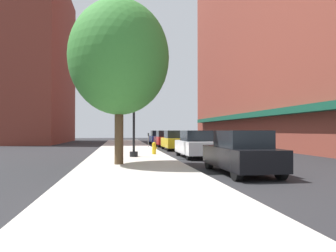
% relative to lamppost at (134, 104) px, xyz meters
% --- Properties ---
extents(ground_plane, '(90.00, 90.00, 0.00)m').
position_rel_lamppost_xyz_m(ground_plane, '(3.77, 7.05, -3.20)').
color(ground_plane, '#232326').
extents(sidewalk_slab, '(4.80, 50.00, 0.12)m').
position_rel_lamppost_xyz_m(sidewalk_slab, '(-0.23, 8.05, -3.14)').
color(sidewalk_slab, '#B7B2A8').
rests_on(sidewalk_slab, ground).
extents(building_right_brick, '(6.80, 40.00, 29.31)m').
position_rel_lamppost_xyz_m(building_right_brick, '(14.76, 11.05, 11.43)').
color(building_right_brick, brown).
rests_on(building_right_brick, ground).
extents(building_far_background, '(6.80, 18.00, 21.68)m').
position_rel_lamppost_xyz_m(building_far_background, '(-11.24, 26.05, 7.62)').
color(building_far_background, brown).
rests_on(building_far_background, ground).
extents(lamppost, '(0.48, 0.48, 5.90)m').
position_rel_lamppost_xyz_m(lamppost, '(0.00, 0.00, 0.00)').
color(lamppost, black).
rests_on(lamppost, sidewalk_slab).
extents(fire_hydrant, '(0.33, 0.26, 0.79)m').
position_rel_lamppost_xyz_m(fire_hydrant, '(1.39, 1.78, -2.68)').
color(fire_hydrant, gold).
rests_on(fire_hydrant, sidewalk_slab).
extents(parking_meter_near, '(0.14, 0.09, 1.31)m').
position_rel_lamppost_xyz_m(parking_meter_near, '(1.82, 10.54, -2.25)').
color(parking_meter_near, slate).
rests_on(parking_meter_near, sidewalk_slab).
extents(tree_near, '(4.59, 4.59, 7.53)m').
position_rel_lamppost_xyz_m(tree_near, '(-0.85, -3.91, 1.80)').
color(tree_near, '#4C3823').
rests_on(tree_near, sidewalk_slab).
extents(car_black, '(1.80, 4.30, 1.66)m').
position_rel_lamppost_xyz_m(car_black, '(3.77, -6.99, -2.39)').
color(car_black, black).
rests_on(car_black, ground).
extents(car_white, '(1.80, 4.30, 1.66)m').
position_rel_lamppost_xyz_m(car_white, '(3.77, 0.15, -2.39)').
color(car_white, black).
rests_on(car_white, ground).
extents(car_yellow, '(1.80, 4.30, 1.66)m').
position_rel_lamppost_xyz_m(car_yellow, '(3.77, 7.50, -2.39)').
color(car_yellow, black).
rests_on(car_yellow, ground).
extents(car_red, '(1.80, 4.30, 1.66)m').
position_rel_lamppost_xyz_m(car_red, '(3.77, 13.44, -2.39)').
color(car_red, black).
rests_on(car_red, ground).
extents(car_blue, '(1.80, 4.30, 1.66)m').
position_rel_lamppost_xyz_m(car_blue, '(3.77, 19.47, -2.39)').
color(car_blue, black).
rests_on(car_blue, ground).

